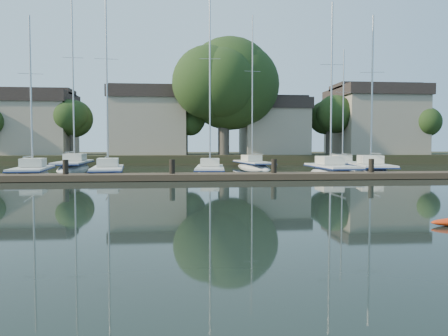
{
  "coord_description": "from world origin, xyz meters",
  "views": [
    {
      "loc": [
        -2.41,
        -11.42,
        2.02
      ],
      "look_at": [
        -0.91,
        4.24,
        1.2
      ],
      "focal_mm": 35.0,
      "sensor_mm": 36.0,
      "label": 1
    }
  ],
  "objects": [
    {
      "name": "sailboat_1",
      "position": [
        -7.33,
        18.04,
        -0.18
      ],
      "size": [
        2.93,
        8.33,
        13.33
      ],
      "rotation": [
        0.0,
        0.0,
        0.11
      ],
      "color": "silver",
      "rests_on": "ground"
    },
    {
      "name": "sailboat_2",
      "position": [
        -0.52,
        18.46,
        -0.17
      ],
      "size": [
        2.55,
        8.36,
        13.63
      ],
      "rotation": [
        0.0,
        0.0,
        -0.08
      ],
      "color": "silver",
      "rests_on": "ground"
    },
    {
      "name": "sailboat_5",
      "position": [
        -11.62,
        26.78,
        -0.2
      ],
      "size": [
        2.81,
        9.93,
        16.26
      ],
      "rotation": [
        0.0,
        0.0,
        0.05
      ],
      "color": "silver",
      "rests_on": "ground"
    },
    {
      "name": "dock",
      "position": [
        0.0,
        14.0,
        0.2
      ],
      "size": [
        34.0,
        2.0,
        1.8
      ],
      "color": "#413025",
      "rests_on": "ground"
    },
    {
      "name": "sailboat_4",
      "position": [
        11.25,
        19.0,
        -0.21
      ],
      "size": [
        3.63,
        7.79,
        12.75
      ],
      "rotation": [
        0.0,
        0.0,
        -0.19
      ],
      "color": "silver",
      "rests_on": "ground"
    },
    {
      "name": "sailboat_3",
      "position": [
        8.06,
        18.39,
        -0.2
      ],
      "size": [
        2.27,
        8.3,
        13.34
      ],
      "rotation": [
        0.0,
        0.0,
        -0.01
      ],
      "color": "silver",
      "rests_on": "ground"
    },
    {
      "name": "sailboat_6",
      "position": [
        3.96,
        27.62,
        -0.17
      ],
      "size": [
        3.02,
        9.53,
        14.89
      ],
      "rotation": [
        0.0,
        0.0,
        0.11
      ],
      "color": "silver",
      "rests_on": "ground"
    },
    {
      "name": "shore",
      "position": [
        1.61,
        40.29,
        3.23
      ],
      "size": [
        90.0,
        25.25,
        12.75
      ],
      "color": "#263118",
      "rests_on": "ground"
    },
    {
      "name": "sailboat_7",
      "position": [
        12.25,
        27.22,
        -0.18
      ],
      "size": [
        2.3,
        7.47,
        11.91
      ],
      "rotation": [
        0.0,
        0.0,
        -0.05
      ],
      "color": "silver",
      "rests_on": "ground"
    },
    {
      "name": "sailboat_0",
      "position": [
        -12.09,
        17.76,
        -0.19
      ],
      "size": [
        3.01,
        7.51,
        11.59
      ],
      "rotation": [
        0.0,
        0.0,
        0.14
      ],
      "color": "silver",
      "rests_on": "ground"
    },
    {
      "name": "ground",
      "position": [
        0.0,
        0.0,
        0.0
      ],
      "size": [
        160.0,
        160.0,
        0.0
      ],
      "primitive_type": "plane",
      "color": "black",
      "rests_on": "ground"
    }
  ]
}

